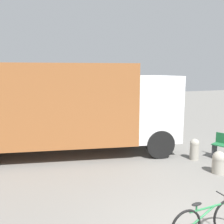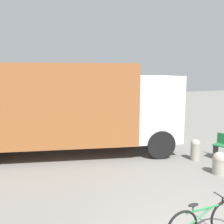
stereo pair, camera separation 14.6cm
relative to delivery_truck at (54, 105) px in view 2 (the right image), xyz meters
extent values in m
cube|color=#99592D|center=(-0.69, 0.14, 0.06)|extent=(7.60, 3.93, 2.83)
cube|color=silver|center=(3.66, -0.75, -0.15)|extent=(2.09, 2.71, 2.41)
cylinder|color=black|center=(3.88, 0.34, -1.36)|extent=(1.06, 0.48, 1.02)
cylinder|color=black|center=(3.44, -1.83, -1.36)|extent=(1.06, 0.48, 1.02)
cube|color=#2D2D33|center=(5.31, -2.50, -1.62)|extent=(0.33, 0.18, 0.50)
torus|color=black|center=(2.42, -5.92, -1.54)|extent=(0.66, 0.07, 0.66)
cylinder|color=#26723F|center=(1.93, -5.93, -1.28)|extent=(0.83, 0.06, 0.04)
cylinder|color=#26723F|center=(1.86, -5.94, -1.40)|extent=(0.55, 0.05, 0.31)
cylinder|color=#26723F|center=(1.66, -5.94, -1.22)|extent=(0.03, 0.03, 0.11)
ellipsoid|color=black|center=(1.66, -5.94, -1.15)|extent=(0.22, 0.10, 0.05)
cylinder|color=black|center=(2.34, -5.92, -1.21)|extent=(0.03, 0.03, 0.14)
cylinder|color=black|center=(2.34, -5.92, -1.14)|extent=(0.04, 0.44, 0.02)
cylinder|color=#9E998C|center=(4.38, -3.67, -1.63)|extent=(0.39, 0.39, 0.49)
sphere|color=#9E998C|center=(4.38, -3.67, -1.38)|extent=(0.41, 0.41, 0.41)
cylinder|color=#9E998C|center=(4.49, -2.42, -1.57)|extent=(0.31, 0.31, 0.59)
sphere|color=#9E998C|center=(4.49, -2.42, -1.28)|extent=(0.32, 0.32, 0.32)
camera|label=1|loc=(-1.24, -9.27, 1.19)|focal=40.00mm
camera|label=2|loc=(-1.11, -9.32, 1.19)|focal=40.00mm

